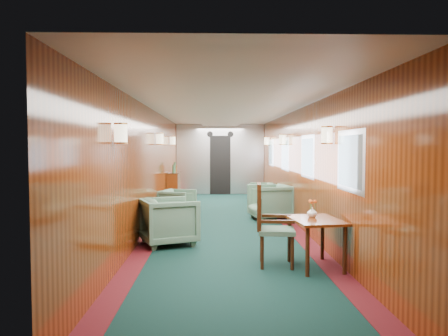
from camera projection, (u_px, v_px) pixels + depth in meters
name	position (u px, v px, depth m)	size (l,w,h in m)	color
room	(225.00, 147.00, 8.97)	(12.00, 12.10, 2.40)	black
bulkhead	(220.00, 160.00, 14.90)	(2.98, 0.17, 2.39)	silver
windows_right	(295.00, 155.00, 9.27)	(0.02, 8.60, 0.80)	#ADB0B4
wall_sconces	(224.00, 139.00, 9.53)	(2.97, 7.97, 0.25)	beige
dining_table	(316.00, 227.00, 5.87)	(0.72, 0.95, 0.66)	#6C2D0E
side_chair	(269.00, 221.00, 5.97)	(0.55, 0.57, 1.13)	#1E4737
credenza	(174.00, 188.00, 12.13)	(0.32, 1.03, 1.20)	#6C2D0E
flower_vase	(312.00, 212.00, 5.99)	(0.14, 0.14, 0.14)	silver
armchair_left_near	(169.00, 221.00, 7.26)	(0.84, 0.86, 0.78)	#1E4737
armchair_left_far	(177.00, 204.00, 9.96)	(0.70, 0.72, 0.65)	#1E4737
armchair_right_near	(270.00, 202.00, 9.76)	(0.84, 0.87, 0.79)	#1E4737
armchair_right_far	(260.00, 194.00, 12.18)	(0.67, 0.69, 0.62)	#1E4737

